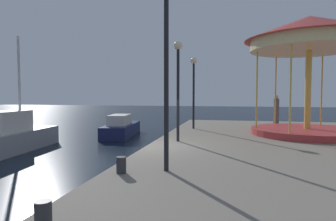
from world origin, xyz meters
name	(u,v)px	position (x,y,z in m)	size (l,w,h in m)	color
ground_plane	(148,166)	(0.00, 0.00, 0.00)	(120.00, 120.00, 0.00)	black
quay_dock	(331,164)	(6.36, 0.00, 0.40)	(12.72, 23.05, 0.80)	gray
motorboat_navy	(121,128)	(-3.98, 7.37, 0.54)	(2.27, 5.12, 1.44)	#19214C
sailboat_grey	(12,136)	(-7.24, 1.46, 0.73)	(2.25, 5.17, 5.62)	gray
carousel	(309,46)	(6.66, 4.33, 5.02)	(5.96, 5.96, 5.61)	#B23333
lamp_post_near_edge	(166,45)	(1.51, -3.46, 3.94)	(0.36, 0.36, 4.64)	black
lamp_post_mid_promenade	(178,73)	(0.97, 1.15, 3.62)	(0.36, 0.36, 4.10)	black
lamp_post_far_end	(194,80)	(1.03, 5.76, 3.58)	(0.36, 0.36, 4.02)	black
bollard_center	(43,215)	(0.48, -6.89, 1.00)	(0.24, 0.24, 0.40)	#2D2D33
bollard_south	(121,165)	(0.49, -3.91, 1.00)	(0.24, 0.24, 0.40)	#2D2D33
person_far_corner	(276,111)	(5.98, 9.17, 1.69)	(0.34, 0.34, 1.90)	#514C56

